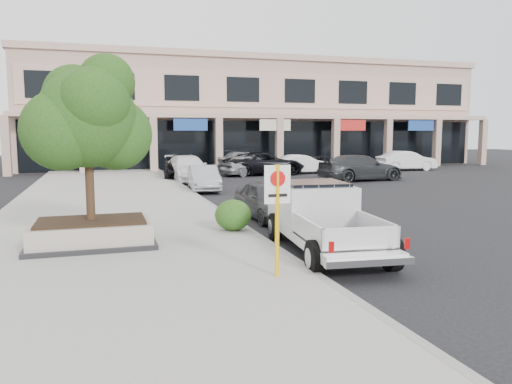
# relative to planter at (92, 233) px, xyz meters

# --- Properties ---
(ground) EXTENTS (120.00, 120.00, 0.00)m
(ground) POSITION_rel_planter_xyz_m (6.09, -2.55, -0.48)
(ground) COLOR black
(ground) RESTS_ON ground
(sidewalk) EXTENTS (8.00, 52.00, 0.15)m
(sidewalk) POSITION_rel_planter_xyz_m (0.59, 3.45, -0.40)
(sidewalk) COLOR gray
(sidewalk) RESTS_ON ground
(curb) EXTENTS (0.20, 52.00, 0.15)m
(curb) POSITION_rel_planter_xyz_m (4.54, 3.45, -0.40)
(curb) COLOR gray
(curb) RESTS_ON ground
(strip_mall) EXTENTS (40.55, 12.43, 9.50)m
(strip_mall) POSITION_rel_planter_xyz_m (14.09, 31.38, 4.27)
(strip_mall) COLOR tan
(strip_mall) RESTS_ON ground
(planter) EXTENTS (3.20, 2.20, 0.68)m
(planter) POSITION_rel_planter_xyz_m (0.00, 0.00, 0.00)
(planter) COLOR black
(planter) RESTS_ON sidewalk
(planter_tree) EXTENTS (2.90, 2.55, 4.00)m
(planter_tree) POSITION_rel_planter_xyz_m (0.13, 0.15, 2.94)
(planter_tree) COLOR black
(planter_tree) RESTS_ON planter
(no_parking_sign) EXTENTS (0.55, 0.09, 2.30)m
(no_parking_sign) POSITION_rel_planter_xyz_m (3.68, -4.08, 1.16)
(no_parking_sign) COLOR #F7B40D
(no_parking_sign) RESTS_ON sidewalk
(hedge) EXTENTS (1.10, 0.99, 0.93)m
(hedge) POSITION_rel_planter_xyz_m (4.02, 0.77, 0.14)
(hedge) COLOR #164513
(hedge) RESTS_ON sidewalk
(pickup_truck) EXTENTS (2.62, 5.76, 1.76)m
(pickup_truck) POSITION_rel_planter_xyz_m (5.74, -2.04, 0.40)
(pickup_truck) COLOR silver
(pickup_truck) RESTS_ON ground
(curb_car_a) EXTENTS (1.77, 4.05, 1.36)m
(curb_car_a) POSITION_rel_planter_xyz_m (5.94, 3.17, 0.20)
(curb_car_a) COLOR #303335
(curb_car_a) RESTS_ON ground
(curb_car_b) EXTENTS (1.73, 4.13, 1.33)m
(curb_car_b) POSITION_rel_planter_xyz_m (5.40, 12.12, 0.19)
(curb_car_b) COLOR #A7A9AF
(curb_car_b) RESTS_ON ground
(curb_car_c) EXTENTS (2.55, 5.54, 1.57)m
(curb_car_c) POSITION_rel_planter_xyz_m (5.50, 17.75, 0.31)
(curb_car_c) COLOR white
(curb_car_c) RESTS_ON ground
(curb_car_d) EXTENTS (3.19, 5.82, 1.54)m
(curb_car_d) POSITION_rel_planter_xyz_m (5.51, 19.38, 0.30)
(curb_car_d) COLOR black
(curb_car_d) RESTS_ON ground
(lot_car_a) EXTENTS (4.75, 3.26, 1.50)m
(lot_car_a) POSITION_rel_planter_xyz_m (10.29, 20.06, 0.27)
(lot_car_a) COLOR #999CA0
(lot_car_a) RESTS_ON ground
(lot_car_b) EXTENTS (4.32, 1.81, 1.39)m
(lot_car_b) POSITION_rel_planter_xyz_m (14.38, 20.44, 0.22)
(lot_car_b) COLOR white
(lot_car_b) RESTS_ON ground
(lot_car_c) EXTENTS (5.82, 2.86, 1.63)m
(lot_car_c) POSITION_rel_planter_xyz_m (15.94, 14.55, 0.34)
(lot_car_c) COLOR #292C2E
(lot_car_c) RESTS_ON ground
(lot_car_d) EXTENTS (5.93, 2.93, 1.62)m
(lot_car_d) POSITION_rel_planter_xyz_m (11.43, 20.31, 0.33)
(lot_car_d) COLOR black
(lot_car_d) RESTS_ON ground
(lot_car_e) EXTENTS (5.00, 2.94, 1.60)m
(lot_car_e) POSITION_rel_planter_xyz_m (11.18, 24.61, 0.32)
(lot_car_e) COLOR #A7AAAF
(lot_car_e) RESTS_ON ground
(lot_car_f) EXTENTS (4.74, 1.81, 1.54)m
(lot_car_f) POSITION_rel_planter_xyz_m (23.45, 20.74, 0.30)
(lot_car_f) COLOR silver
(lot_car_f) RESTS_ON ground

